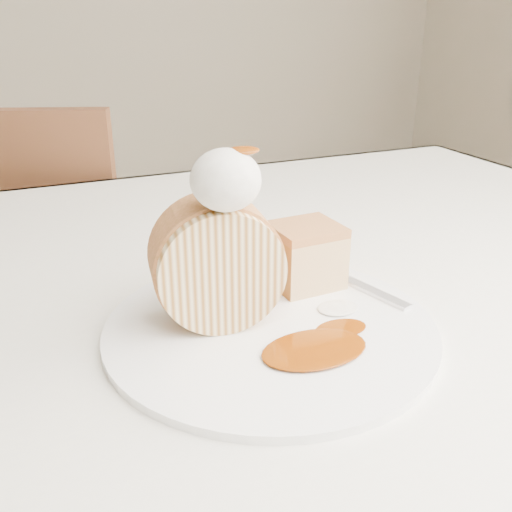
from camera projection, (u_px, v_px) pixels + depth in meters
name	position (u px, v px, depth m)	size (l,w,h in m)	color
table	(201.00, 346.00, 0.67)	(1.40, 0.90, 0.75)	white
chair_far	(38.00, 278.00, 1.23)	(0.52, 0.52, 0.87)	brown
plate	(270.00, 327.00, 0.53)	(0.30, 0.30, 0.01)	white
roulade_slice	(217.00, 264.00, 0.51)	(0.11, 0.11, 0.06)	beige
cake_chunk	(305.00, 259.00, 0.59)	(0.07, 0.06, 0.06)	#C37B4A
whipped_cream	(226.00, 180.00, 0.46)	(0.06, 0.06, 0.05)	white
caramel_drizzle	(242.00, 142.00, 0.46)	(0.03, 0.02, 0.01)	#732E04
caramel_pool	(314.00, 349.00, 0.48)	(0.09, 0.06, 0.00)	#732E04
fork	(358.00, 285.00, 0.59)	(0.02, 0.18, 0.00)	silver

